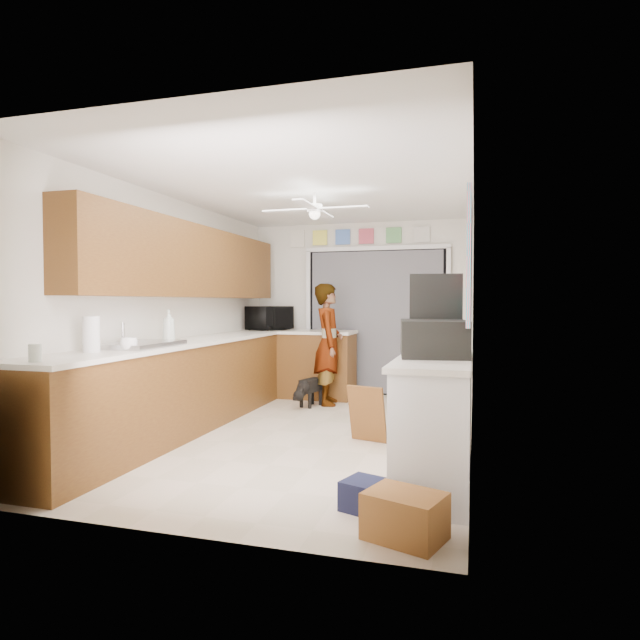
# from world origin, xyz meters

# --- Properties ---
(floor) EXTENTS (5.00, 5.00, 0.00)m
(floor) POSITION_xyz_m (0.00, 0.00, 0.00)
(floor) COLOR beige
(floor) RESTS_ON ground
(ceiling) EXTENTS (5.00, 5.00, 0.00)m
(ceiling) POSITION_xyz_m (0.00, 0.00, 2.50)
(ceiling) COLOR white
(ceiling) RESTS_ON ground
(wall_back) EXTENTS (3.20, 0.00, 3.20)m
(wall_back) POSITION_xyz_m (0.00, 2.50, 1.25)
(wall_back) COLOR silver
(wall_back) RESTS_ON ground
(wall_front) EXTENTS (3.20, 0.00, 3.20)m
(wall_front) POSITION_xyz_m (0.00, -2.50, 1.25)
(wall_front) COLOR silver
(wall_front) RESTS_ON ground
(wall_left) EXTENTS (0.00, 5.00, 5.00)m
(wall_left) POSITION_xyz_m (-1.60, 0.00, 1.25)
(wall_left) COLOR silver
(wall_left) RESTS_ON ground
(wall_right) EXTENTS (0.00, 5.00, 5.00)m
(wall_right) POSITION_xyz_m (1.60, 0.00, 1.25)
(wall_right) COLOR silver
(wall_right) RESTS_ON ground
(left_base_cabinets) EXTENTS (0.60, 4.80, 0.90)m
(left_base_cabinets) POSITION_xyz_m (-1.30, 0.00, 0.45)
(left_base_cabinets) COLOR brown
(left_base_cabinets) RESTS_ON floor
(left_countertop) EXTENTS (0.62, 4.80, 0.04)m
(left_countertop) POSITION_xyz_m (-1.29, 0.00, 0.92)
(left_countertop) COLOR white
(left_countertop) RESTS_ON left_base_cabinets
(upper_cabinets) EXTENTS (0.32, 4.00, 0.80)m
(upper_cabinets) POSITION_xyz_m (-1.44, 0.20, 1.80)
(upper_cabinets) COLOR brown
(upper_cabinets) RESTS_ON wall_left
(sink_basin) EXTENTS (0.50, 0.76, 0.06)m
(sink_basin) POSITION_xyz_m (-1.29, -1.00, 0.95)
(sink_basin) COLOR silver
(sink_basin) RESTS_ON left_countertop
(faucet) EXTENTS (0.03, 0.03, 0.22)m
(faucet) POSITION_xyz_m (-1.48, -1.00, 1.05)
(faucet) COLOR silver
(faucet) RESTS_ON left_countertop
(peninsula_base) EXTENTS (1.00, 0.60, 0.90)m
(peninsula_base) POSITION_xyz_m (-0.50, 2.00, 0.45)
(peninsula_base) COLOR brown
(peninsula_base) RESTS_ON floor
(peninsula_top) EXTENTS (1.04, 0.64, 0.04)m
(peninsula_top) POSITION_xyz_m (-0.50, 2.00, 0.92)
(peninsula_top) COLOR white
(peninsula_top) RESTS_ON peninsula_base
(back_opening_recess) EXTENTS (2.00, 0.06, 2.10)m
(back_opening_recess) POSITION_xyz_m (0.25, 2.47, 1.05)
(back_opening_recess) COLOR black
(back_opening_recess) RESTS_ON wall_back
(curtain_panel) EXTENTS (1.90, 0.03, 2.05)m
(curtain_panel) POSITION_xyz_m (0.25, 2.43, 1.05)
(curtain_panel) COLOR slate
(curtain_panel) RESTS_ON wall_back
(door_trim_left) EXTENTS (0.06, 0.04, 2.10)m
(door_trim_left) POSITION_xyz_m (-0.77, 2.44, 1.05)
(door_trim_left) COLOR white
(door_trim_left) RESTS_ON wall_back
(door_trim_right) EXTENTS (0.06, 0.04, 2.10)m
(door_trim_right) POSITION_xyz_m (1.27, 2.44, 1.05)
(door_trim_right) COLOR white
(door_trim_right) RESTS_ON wall_back
(door_trim_head) EXTENTS (2.10, 0.04, 0.06)m
(door_trim_head) POSITION_xyz_m (0.25, 2.44, 2.12)
(door_trim_head) COLOR white
(door_trim_head) RESTS_ON wall_back
(header_frame_0) EXTENTS (0.22, 0.02, 0.22)m
(header_frame_0) POSITION_xyz_m (-0.60, 2.47, 2.30)
(header_frame_0) COLOR #F9F653
(header_frame_0) RESTS_ON wall_back
(header_frame_1) EXTENTS (0.22, 0.02, 0.22)m
(header_frame_1) POSITION_xyz_m (-0.25, 2.47, 2.30)
(header_frame_1) COLOR #4D78CF
(header_frame_1) RESTS_ON wall_back
(header_frame_2) EXTENTS (0.22, 0.02, 0.22)m
(header_frame_2) POSITION_xyz_m (0.10, 2.47, 2.30)
(header_frame_2) COLOR #C3495C
(header_frame_2) RESTS_ON wall_back
(header_frame_3) EXTENTS (0.22, 0.02, 0.22)m
(header_frame_3) POSITION_xyz_m (0.50, 2.47, 2.30)
(header_frame_3) COLOR #5CA25E
(header_frame_3) RESTS_ON wall_back
(header_frame_4) EXTENTS (0.22, 0.02, 0.22)m
(header_frame_4) POSITION_xyz_m (0.90, 2.47, 2.30)
(header_frame_4) COLOR silver
(header_frame_4) RESTS_ON wall_back
(route66_sign) EXTENTS (0.22, 0.02, 0.26)m
(route66_sign) POSITION_xyz_m (-0.95, 2.47, 2.30)
(route66_sign) COLOR silver
(route66_sign) RESTS_ON wall_back
(right_counter_base) EXTENTS (0.50, 1.40, 0.90)m
(right_counter_base) POSITION_xyz_m (1.35, -1.20, 0.45)
(right_counter_base) COLOR white
(right_counter_base) RESTS_ON floor
(right_counter_top) EXTENTS (0.54, 1.44, 0.04)m
(right_counter_top) POSITION_xyz_m (1.34, -1.20, 0.92)
(right_counter_top) COLOR white
(right_counter_top) RESTS_ON right_counter_base
(abstract_painting) EXTENTS (0.03, 1.15, 0.95)m
(abstract_painting) POSITION_xyz_m (1.58, -1.00, 1.65)
(abstract_painting) COLOR #EF5876
(abstract_painting) RESTS_ON wall_right
(ceiling_fan) EXTENTS (1.14, 1.14, 0.24)m
(ceiling_fan) POSITION_xyz_m (0.00, 0.20, 2.32)
(ceiling_fan) COLOR white
(ceiling_fan) RESTS_ON ceiling
(microwave) EXTENTS (0.59, 0.72, 0.34)m
(microwave) POSITION_xyz_m (-1.24, 2.05, 1.11)
(microwave) COLOR black
(microwave) RESTS_ON left_countertop
(soap_bottle) EXTENTS (0.17, 0.17, 0.33)m
(soap_bottle) POSITION_xyz_m (-1.35, -0.44, 1.11)
(soap_bottle) COLOR silver
(soap_bottle) RESTS_ON left_countertop
(cup) EXTENTS (0.15, 0.15, 0.11)m
(cup) POSITION_xyz_m (-1.17, -1.34, 0.99)
(cup) COLOR white
(cup) RESTS_ON left_countertop
(jar_b) EXTENTS (0.11, 0.11, 0.12)m
(jar_b) POSITION_xyz_m (-1.26, -2.25, 1.00)
(jar_b) COLOR silver
(jar_b) RESTS_ON left_countertop
(paper_towel_roll) EXTENTS (0.18, 0.18, 0.29)m
(paper_towel_roll) POSITION_xyz_m (-1.38, -1.55, 1.09)
(paper_towel_roll) COLOR white
(paper_towel_roll) RESTS_ON left_countertop
(suitcase) EXTENTS (0.56, 0.70, 0.27)m
(suitcase) POSITION_xyz_m (1.32, -1.08, 1.08)
(suitcase) COLOR black
(suitcase) RESTS_ON right_counter_top
(suitcase_rim) EXTENTS (0.52, 0.64, 0.02)m
(suitcase_rim) POSITION_xyz_m (1.32, -1.08, 0.97)
(suitcase_rim) COLOR yellow
(suitcase_rim) RESTS_ON suitcase
(suitcase_lid) EXTENTS (0.42, 0.09, 0.50)m
(suitcase_lid) POSITION_xyz_m (1.32, -0.79, 1.33)
(suitcase_lid) COLOR black
(suitcase_lid) RESTS_ON suitcase
(cardboard_box) EXTENTS (0.51, 0.44, 0.27)m
(cardboard_box) POSITION_xyz_m (1.25, -2.18, 0.13)
(cardboard_box) COLOR #A66A34
(cardboard_box) RESTS_ON floor
(navy_crate) EXTENTS (0.38, 0.35, 0.19)m
(navy_crate) POSITION_xyz_m (0.97, -1.83, 0.10)
(navy_crate) COLOR black
(navy_crate) RESTS_ON floor
(cabinet_door_panel) EXTENTS (0.39, 0.23, 0.55)m
(cabinet_door_panel) POSITION_xyz_m (0.64, -0.19, 0.28)
(cabinet_door_panel) COLOR brown
(cabinet_door_panel) RESTS_ON floor
(man) EXTENTS (0.51, 0.65, 1.59)m
(man) POSITION_xyz_m (-0.22, 1.55, 0.79)
(man) COLOR white
(man) RESTS_ON floor
(dog) EXTENTS (0.35, 0.55, 0.40)m
(dog) POSITION_xyz_m (-0.39, 1.34, 0.20)
(dog) COLOR black
(dog) RESTS_ON floor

